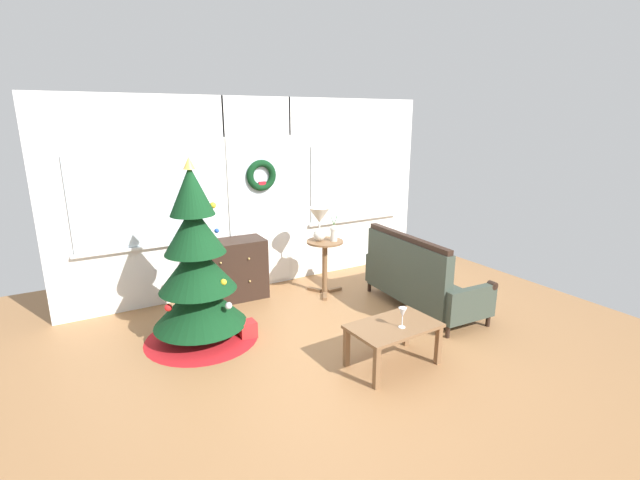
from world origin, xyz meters
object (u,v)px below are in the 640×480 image
side_table (325,257)px  coffee_table (393,331)px  wine_glass (403,313)px  christmas_tree (198,277)px  dresser_cabinet (230,270)px  settee_sofa (418,280)px  gift_box (247,329)px  flower_vase (334,232)px  table_lamp (319,219)px

side_table → coffee_table: size_ratio=0.85×
wine_glass → christmas_tree: bearing=133.5°
dresser_cabinet → settee_sofa: bearing=-38.2°
coffee_table → gift_box: bearing=128.9°
christmas_tree → settee_sofa: christmas_tree is taller
settee_sofa → side_table: size_ratio=2.28×
settee_sofa → wine_glass: settee_sofa is taller
christmas_tree → coffee_table: size_ratio=2.23×
dresser_cabinet → flower_vase: flower_vase is taller
dresser_cabinet → side_table: dresser_cabinet is taller
side_table → gift_box: (-1.36, -0.66, -0.43)m
dresser_cabinet → gift_box: bearing=-101.2°
table_lamp → wine_glass: 2.08m
dresser_cabinet → coffee_table: (0.77, -2.34, -0.04)m
coffee_table → christmas_tree: bearing=134.5°
christmas_tree → wine_glass: 2.11m
settee_sofa → table_lamp: size_ratio=3.79×
wine_glass → gift_box: bearing=127.9°
table_lamp → flower_vase: 0.25m
flower_vase → wine_glass: 1.98m
christmas_tree → gift_box: (0.43, -0.22, -0.60)m
side_table → table_lamp: table_lamp is taller
side_table → table_lamp: size_ratio=1.66×
table_lamp → wine_glass: size_ratio=2.26×
settee_sofa → flower_vase: size_ratio=4.76×
settee_sofa → side_table: bearing=125.4°
dresser_cabinet → gift_box: size_ratio=5.05×
side_table → dresser_cabinet: bearing=158.2°
wine_glass → table_lamp: bearing=81.8°
settee_sofa → gift_box: settee_sofa is taller
side_table → table_lamp: (-0.06, 0.04, 0.50)m
coffee_table → dresser_cabinet: bearing=108.1°
wine_glass → flower_vase: bearing=76.8°
table_lamp → dresser_cabinet: bearing=158.9°
gift_box → settee_sofa: bearing=-9.5°
christmas_tree → table_lamp: christmas_tree is taller
dresser_cabinet → wine_glass: 2.56m
gift_box → dresser_cabinet: bearing=78.8°
dresser_cabinet → wine_glass: size_ratio=4.68×
settee_sofa → coffee_table: bearing=-141.2°
side_table → table_lamp: bearing=146.3°
gift_box → christmas_tree: bearing=152.9°
christmas_tree → dresser_cabinet: size_ratio=2.11×
christmas_tree → coffee_table: christmas_tree is taller
coffee_table → gift_box: (-0.99, 1.22, -0.26)m
side_table → flower_vase: flower_vase is taller
flower_vase → coffee_table: flower_vase is taller
settee_sofa → wine_glass: 1.44m
christmas_tree → wine_glass: (1.45, -1.53, -0.14)m
christmas_tree → flower_vase: (1.90, 0.38, 0.15)m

